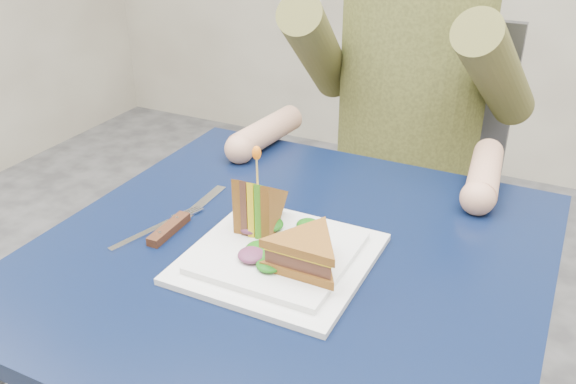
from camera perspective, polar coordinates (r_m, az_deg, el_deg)
The scene contains 12 objects.
table at distance 0.98m, azimuth 0.26°, elevation -9.17°, with size 0.75×0.75×0.73m.
chair at distance 1.64m, azimuth 11.54°, elevation 1.74°, with size 0.42×0.40×0.93m.
diner at distance 1.41m, azimuth 11.71°, elevation 13.71°, with size 0.54×0.59×0.74m.
plate at distance 0.91m, azimuth -0.84°, elevation -6.00°, with size 0.26×0.26×0.02m.
sandwich_flat at distance 0.85m, azimuth 1.71°, elevation -5.72°, with size 0.13×0.13×0.05m.
sandwich_upright at distance 0.94m, azimuth -2.82°, elevation -1.45°, with size 0.08×0.14×0.14m.
fork at distance 1.01m, azimuth -12.29°, elevation -3.35°, with size 0.07×0.18×0.01m.
knife at distance 1.01m, azimuth -10.45°, elevation -2.93°, with size 0.03×0.22×0.02m.
toothpick at distance 0.91m, azimuth -2.91°, elevation 2.06°, with size 0.00×0.00×0.06m, color tan.
toothpick_frill at distance 0.90m, azimuth -2.95°, elevation 3.67°, with size 0.01×0.01×0.02m, color orange.
lettuce_spill at distance 0.90m, azimuth -0.27°, elevation -4.65°, with size 0.15×0.13×0.02m, color #337A14, non-canonical shape.
onion_ring at distance 0.89m, azimuth 0.16°, elevation -4.68°, with size 0.04×0.04×0.01m, color #9E4C7A.
Camera 1 is at (0.34, -0.71, 1.24)m, focal length 38.00 mm.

